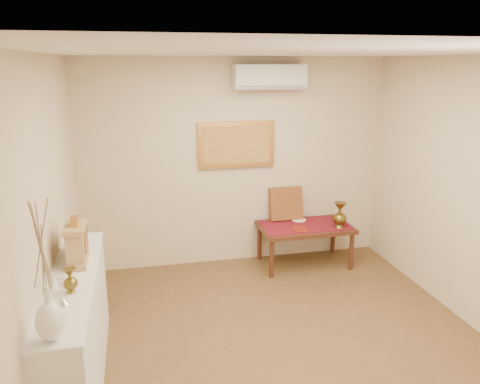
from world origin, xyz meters
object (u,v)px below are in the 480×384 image
object	(u,v)px
brass_urn_tall	(340,212)
wooden_chest	(78,238)
display_ledge	(77,331)
mantel_clock	(77,244)
low_table	(305,230)
white_vase	(44,271)

from	to	relation	value
brass_urn_tall	wooden_chest	size ratio (longest dim) A/B	1.68
display_ledge	wooden_chest	distance (m)	0.81
mantel_clock	wooden_chest	world-z (taller)	mantel_clock
display_ledge	mantel_clock	distance (m)	0.71
brass_urn_tall	mantel_clock	world-z (taller)	mantel_clock
display_ledge	low_table	distance (m)	3.27
display_ledge	mantel_clock	size ratio (longest dim) A/B	4.93
wooden_chest	display_ledge	bearing A→B (deg)	-90.28
white_vase	wooden_chest	size ratio (longest dim) A/B	3.77
mantel_clock	low_table	world-z (taller)	mantel_clock
white_vase	mantel_clock	bearing A→B (deg)	88.21
white_vase	low_table	size ratio (longest dim) A/B	0.77
brass_urn_tall	low_table	bearing A→B (deg)	155.44
brass_urn_tall	wooden_chest	world-z (taller)	wooden_chest
white_vase	mantel_clock	xyz separation A→B (m)	(0.04, 1.16, -0.29)
brass_urn_tall	mantel_clock	xyz separation A→B (m)	(-3.05, -1.44, 0.39)
brass_urn_tall	display_ledge	size ratio (longest dim) A/B	0.20
white_vase	brass_urn_tall	distance (m)	4.09
white_vase	brass_urn_tall	size ratio (longest dim) A/B	2.25
mantel_clock	low_table	bearing A→B (deg)	31.41
mantel_clock	wooden_chest	xyz separation A→B (m)	(-0.02, 0.27, -0.05)
low_table	mantel_clock	bearing A→B (deg)	-148.59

